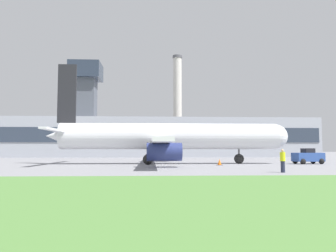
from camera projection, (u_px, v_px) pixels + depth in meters
The scene contains 7 objects.
ground_plane at pixel (165, 164), 37.42m from camera, with size 400.00×400.00×0.00m, color gray.
terminal_building at pixel (154, 136), 75.13m from camera, with size 69.19×15.93×21.49m.
smokestack_left at pixel (177, 104), 110.54m from camera, with size 3.26×3.26×33.66m.
airplane at pixel (166, 137), 37.31m from camera, with size 27.60×26.56×11.32m.
pushback_tug at pixel (308, 157), 37.07m from camera, with size 3.45×2.44×1.76m.
ground_crew_person at pixel (283, 161), 23.12m from camera, with size 0.50×0.50×1.66m.
traffic_cone_near_nose at pixel (219, 162), 34.12m from camera, with size 0.62×0.62×0.64m.
Camera 1 is at (-1.66, -37.60, 1.61)m, focal length 35.00 mm.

